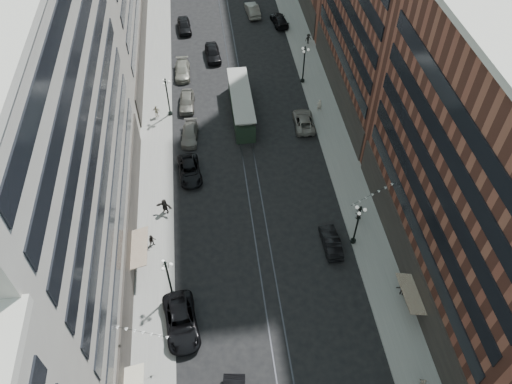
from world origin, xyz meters
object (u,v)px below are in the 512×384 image
pedestrian_7 (358,213)px  car_extra_0 (187,102)px  streetcar (241,105)px  pedestrian_2 (152,241)px  pedestrian_8 (319,105)px  lamppost_sw_far (169,278)px  car_13 (213,53)px  car_11 (304,121)px  car_7 (190,171)px  car_8 (182,70)px  pedestrian_extra_0 (403,288)px  car_12 (279,20)px  car_9 (184,26)px  lamppost_sw_mid (167,96)px  car_2 (181,322)px  lamppost_se_mid (304,63)px  car_10 (331,242)px  pedestrian_9 (308,39)px  pedestrian_6 (157,111)px  car_extra_1 (190,134)px  pedestrian_5 (165,206)px  car_14 (253,10)px  lamppost_se_far (357,224)px

pedestrian_7 → car_extra_0: size_ratio=0.32×
streetcar → pedestrian_2: bearing=-119.0°
pedestrian_2 → pedestrian_8: size_ratio=0.90×
lamppost_sw_far → car_13: bearing=80.9°
car_11 → car_7: bearing=28.6°
car_11 → pedestrian_2: bearing=44.6°
car_8 → car_13: size_ratio=1.00×
pedestrian_2 → pedestrian_extra_0: 24.80m
car_11 → car_8: bearing=-38.3°
pedestrian_7 → pedestrian_8: bearing=-83.6°
car_11 → pedestrian_8: size_ratio=3.07×
car_8 → car_12: bearing=38.9°
car_9 → car_13: 9.28m
car_9 → pedestrian_extra_0: 53.97m
lamppost_sw_mid → car_9: lamppost_sw_mid is taller
lamppost_sw_mid → car_13: lamppost_sw_mid is taller
car_2 → lamppost_se_mid: bearing=56.7°
car_2 → car_9: car_2 is taller
car_10 → pedestrian_8: pedestrian_8 is taller
lamppost_sw_mid → pedestrian_9: (21.06, 14.60, -2.15)m
streetcar → car_8: 12.27m
lamppost_sw_mid → pedestrian_8: (19.34, -1.63, -2.09)m
streetcar → lamppost_sw_far: bearing=-109.4°
pedestrian_9 → car_extra_0: bearing=-164.6°
lamppost_sw_far → lamppost_sw_mid: bearing=90.0°
car_8 → car_10: size_ratio=1.14×
lamppost_sw_far → pedestrian_6: size_ratio=3.23×
pedestrian_7 → car_extra_1: bearing=-35.8°
car_11 → car_extra_1: 14.42m
car_9 → pedestrian_9: (18.66, -6.43, 0.10)m
streetcar → pedestrian_9: size_ratio=7.34×
car_12 → pedestrian_7: bearing=86.3°
pedestrian_6 → pedestrian_9: bearing=-131.9°
car_7 → car_extra_1: (0.23, 6.38, -0.05)m
lamppost_sw_far → pedestrian_5: 10.55m
lamppost_sw_mid → pedestrian_9: bearing=34.7°
car_10 → pedestrian_9: pedestrian_9 is taller
car_13 → pedestrian_8: pedestrian_8 is taller
pedestrian_8 → car_extra_0: pedestrian_8 is taller
car_14 → pedestrian_extra_0: pedestrian_extra_0 is taller
car_2 → car_8: car_2 is taller
pedestrian_8 → pedestrian_extra_0: bearing=97.4°
car_8 → car_11: (14.97, -13.00, -0.02)m
pedestrian_2 → car_7: (4.07, 9.69, -0.19)m
car_10 → car_14: bearing=-88.8°
car_9 → pedestrian_7: 44.51m
lamppost_sw_far → pedestrian_5: lamppost_sw_far is taller
pedestrian_7 → car_10: bearing=46.3°
car_8 → car_14: size_ratio=0.98×
lamppost_se_far → car_7: lamppost_se_far is taller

